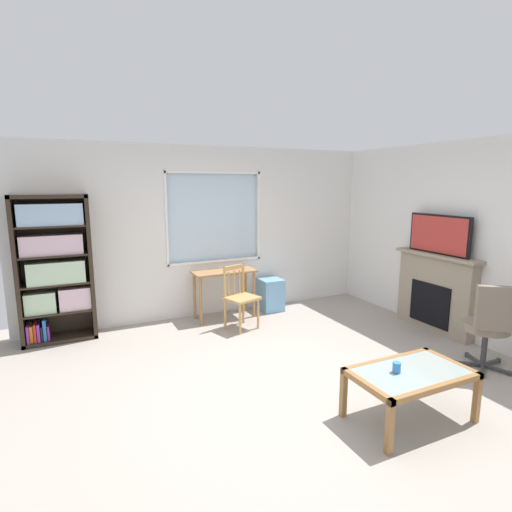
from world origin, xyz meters
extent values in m
cube|color=#9E9389|center=(0.00, 0.00, -0.01)|extent=(6.48, 6.09, 0.02)
cube|color=silver|center=(0.00, 2.55, 0.41)|extent=(5.48, 0.12, 0.83)
cube|color=silver|center=(0.00, 2.55, 2.42)|extent=(5.48, 0.12, 0.38)
cube|color=silver|center=(-1.68, 2.55, 1.53)|extent=(2.12, 0.12, 1.40)
cube|color=silver|center=(1.81, 2.55, 1.53)|extent=(1.86, 0.12, 1.40)
cube|color=silver|center=(0.13, 2.56, 1.53)|extent=(1.50, 0.02, 1.40)
cube|color=white|center=(0.13, 2.49, 0.84)|extent=(1.56, 0.06, 0.03)
cube|color=white|center=(0.13, 2.49, 2.21)|extent=(1.56, 0.06, 0.03)
cube|color=white|center=(-0.62, 2.49, 1.53)|extent=(0.03, 0.06, 1.40)
cube|color=white|center=(0.88, 2.49, 1.53)|extent=(0.03, 0.06, 1.40)
cube|color=silver|center=(2.80, 0.00, 1.30)|extent=(0.12, 5.29, 2.61)
cube|color=#2D2319|center=(-2.55, 2.30, 0.96)|extent=(0.05, 0.38, 1.92)
cube|color=#2D2319|center=(-1.70, 2.30, 0.96)|extent=(0.05, 0.38, 1.92)
cube|color=#2D2319|center=(-2.13, 2.30, 1.89)|extent=(0.90, 0.38, 0.05)
cube|color=#2D2319|center=(-2.13, 2.30, 0.03)|extent=(0.90, 0.38, 0.05)
cube|color=#2D2319|center=(-2.13, 2.48, 0.96)|extent=(0.90, 0.02, 1.92)
cube|color=#2D2319|center=(-2.13, 2.30, 0.40)|extent=(0.85, 0.36, 0.02)
cube|color=#2D2319|center=(-2.13, 2.30, 0.77)|extent=(0.85, 0.36, 0.02)
cube|color=#2D2319|center=(-2.13, 2.30, 1.14)|extent=(0.85, 0.36, 0.02)
cube|color=#2D2319|center=(-2.13, 2.30, 1.52)|extent=(0.85, 0.36, 0.02)
cube|color=#B7D6B2|center=(-2.33, 2.29, 0.54)|extent=(0.36, 0.27, 0.27)
cube|color=beige|center=(-1.92, 2.29, 0.56)|extent=(0.38, 0.29, 0.29)
cube|color=#B7D6B2|center=(-2.11, 2.29, 0.93)|extent=(0.68, 0.31, 0.28)
cube|color=beige|center=(-2.14, 2.29, 1.28)|extent=(0.72, 0.28, 0.25)
cube|color=#9EBCDB|center=(-2.12, 2.29, 1.67)|extent=(0.74, 0.31, 0.27)
cube|color=purple|center=(-2.50, 2.28, 0.17)|extent=(0.03, 0.30, 0.23)
cube|color=orange|center=(-2.46, 2.28, 0.16)|extent=(0.04, 0.23, 0.21)
cube|color=red|center=(-2.42, 2.28, 0.17)|extent=(0.03, 0.26, 0.23)
cube|color=purple|center=(-2.38, 2.28, 0.17)|extent=(0.03, 0.26, 0.23)
cube|color=black|center=(-2.34, 2.28, 0.15)|extent=(0.02, 0.27, 0.19)
cube|color=#286BB2|center=(-2.31, 2.28, 0.19)|extent=(0.04, 0.25, 0.28)
cube|color=purple|center=(-2.27, 2.28, 0.14)|extent=(0.02, 0.21, 0.18)
cube|color=#A37547|center=(0.16, 2.20, 0.73)|extent=(0.95, 0.41, 0.03)
cylinder|color=#A37547|center=(-0.26, 2.04, 0.36)|extent=(0.04, 0.04, 0.71)
cylinder|color=#A37547|center=(0.59, 2.04, 0.36)|extent=(0.04, 0.04, 0.71)
cylinder|color=#A37547|center=(-0.26, 2.35, 0.36)|extent=(0.04, 0.04, 0.71)
cylinder|color=#A37547|center=(0.59, 2.35, 0.36)|extent=(0.04, 0.04, 0.71)
cube|color=tan|center=(0.22, 1.65, 0.45)|extent=(0.52, 0.51, 0.04)
cylinder|color=tan|center=(0.10, 1.44, 0.22)|extent=(0.04, 0.04, 0.43)
cylinder|color=tan|center=(0.43, 1.55, 0.22)|extent=(0.04, 0.04, 0.43)
cylinder|color=tan|center=(0.00, 1.75, 0.22)|extent=(0.04, 0.04, 0.43)
cylinder|color=tan|center=(0.33, 1.85, 0.22)|extent=(0.04, 0.04, 0.43)
cylinder|color=tan|center=(0.00, 1.75, 0.68)|extent=(0.04, 0.04, 0.45)
cylinder|color=tan|center=(0.33, 1.85, 0.68)|extent=(0.04, 0.04, 0.45)
cube|color=tan|center=(0.17, 1.80, 0.87)|extent=(0.35, 0.14, 0.06)
cylinder|color=tan|center=(0.07, 1.77, 0.65)|extent=(0.02, 0.02, 0.35)
cylinder|color=tan|center=(0.17, 1.80, 0.65)|extent=(0.02, 0.02, 0.35)
cylinder|color=tan|center=(0.27, 1.83, 0.65)|extent=(0.02, 0.02, 0.35)
cube|color=#72ADDB|center=(0.98, 2.25, 0.26)|extent=(0.35, 0.40, 0.52)
cube|color=gray|center=(2.65, 0.44, 0.53)|extent=(0.18, 1.19, 1.06)
cube|color=black|center=(2.55, 0.44, 0.39)|extent=(0.03, 0.65, 0.58)
cube|color=gray|center=(2.63, 0.44, 1.08)|extent=(0.26, 1.29, 0.04)
cube|color=black|center=(2.63, 0.44, 1.37)|extent=(0.05, 0.95, 0.54)
cube|color=#B2332D|center=(2.60, 0.44, 1.37)|extent=(0.01, 0.90, 0.49)
cylinder|color=#7A6B5B|center=(2.19, -0.66, 0.48)|extent=(0.48, 0.48, 0.09)
cube|color=#7A6B5B|center=(2.06, -0.83, 0.76)|extent=(0.37, 0.30, 0.48)
cylinder|color=#38383D|center=(2.19, -0.66, 0.24)|extent=(0.06, 0.06, 0.42)
cube|color=#38383D|center=(2.08, -0.57, 0.03)|extent=(0.25, 0.20, 0.03)
cylinder|color=#38383D|center=(1.96, -0.49, 0.03)|extent=(0.05, 0.05, 0.05)
cube|color=#38383D|center=(2.07, -0.74, 0.03)|extent=(0.25, 0.19, 0.03)
cylinder|color=#38383D|center=(1.96, -0.82, 0.03)|extent=(0.05, 0.05, 0.05)
cube|color=#38383D|center=(2.23, -0.79, 0.03)|extent=(0.12, 0.28, 0.03)
cylinder|color=#38383D|center=(2.27, -0.92, 0.03)|extent=(0.05, 0.05, 0.05)
cube|color=#38383D|center=(2.33, -0.66, 0.03)|extent=(0.28, 0.04, 0.03)
cylinder|color=#38383D|center=(2.47, -0.66, 0.03)|extent=(0.05, 0.05, 0.05)
cube|color=#38383D|center=(2.23, -0.52, 0.03)|extent=(0.12, 0.28, 0.03)
cylinder|color=#38383D|center=(2.28, -0.39, 0.03)|extent=(0.05, 0.05, 0.05)
cube|color=#8C9E99|center=(0.65, -1.05, 0.45)|extent=(0.94, 0.52, 0.02)
cube|color=olive|center=(0.65, -1.33, 0.43)|extent=(1.04, 0.05, 0.05)
cube|color=olive|center=(0.65, -0.77, 0.43)|extent=(1.04, 0.05, 0.05)
cube|color=olive|center=(0.16, -1.05, 0.43)|extent=(0.05, 0.62, 0.05)
cube|color=olive|center=(1.14, -1.05, 0.43)|extent=(0.05, 0.62, 0.05)
cube|color=olive|center=(0.16, -1.33, 0.20)|extent=(0.05, 0.05, 0.41)
cube|color=olive|center=(1.14, -1.33, 0.20)|extent=(0.05, 0.05, 0.41)
cube|color=olive|center=(0.16, -0.77, 0.20)|extent=(0.05, 0.05, 0.41)
cube|color=olive|center=(1.14, -0.77, 0.20)|extent=(0.05, 0.05, 0.41)
cylinder|color=#337FD6|center=(0.51, -1.02, 0.50)|extent=(0.07, 0.07, 0.09)
camera|label=1|loc=(-1.95, -3.40, 2.05)|focal=28.22mm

